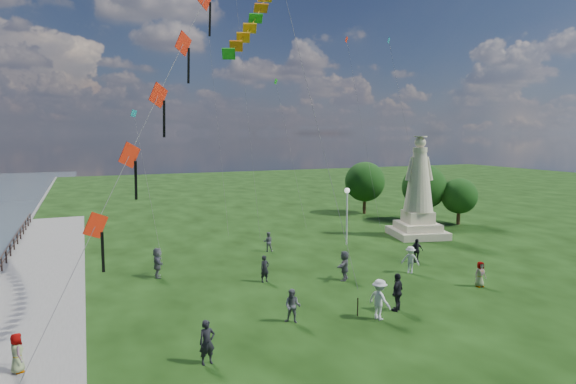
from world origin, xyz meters
name	(u,v)px	position (x,y,z in m)	size (l,w,h in m)	color
statue	(418,199)	(14.55, 16.53, 3.20)	(5.04, 5.04, 8.48)	beige
lamppost	(347,204)	(7.51, 16.26, 3.24)	(0.42, 0.42, 4.50)	silver
tree_row	(405,186)	(18.75, 23.98, 3.34)	(8.85, 12.74, 5.66)	#382314
person_0	(207,342)	(-7.26, 1.07, 0.86)	(0.62, 0.41, 1.71)	black
person_1	(293,306)	(-2.70, 3.46, 0.80)	(0.77, 0.48, 1.59)	#595960
person_2	(379,299)	(1.24, 2.29, 0.96)	(1.24, 0.64, 1.92)	silver
person_3	(397,292)	(2.66, 2.85, 0.95)	(1.11, 0.57, 1.90)	black
person_4	(480,274)	(9.24, 4.12, 0.73)	(0.72, 0.44, 1.47)	#595960
person_5	(158,262)	(-7.41, 13.17, 0.92)	(1.70, 0.73, 1.83)	#595960
person_6	(265,269)	(-1.74, 9.74, 0.79)	(0.58, 0.38, 1.59)	black
person_7	(268,242)	(1.03, 16.57, 0.73)	(0.71, 0.44, 1.46)	#595960
person_8	(410,260)	(7.27, 7.90, 0.85)	(1.10, 0.57, 1.70)	silver
person_9	(416,250)	(9.26, 9.87, 0.80)	(0.94, 0.48, 1.61)	black
person_10	(17,356)	(-13.78, 2.94, 0.73)	(0.71, 0.44, 1.46)	#595960
person_11	(344,265)	(2.75, 8.23, 0.89)	(1.65, 0.71, 1.78)	#595960
red_kite_train	(169,77)	(-7.79, 4.61, 11.00)	(9.56, 9.35, 17.75)	black
small_kites	(274,56)	(4.47, 24.09, 15.38)	(24.13, 12.88, 28.09)	teal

